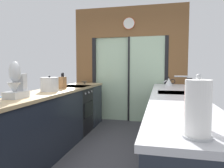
{
  "coord_description": "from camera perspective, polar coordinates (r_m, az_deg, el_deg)",
  "views": [
    {
      "loc": [
        0.7,
        -2.5,
        1.26
      ],
      "look_at": [
        -0.06,
        0.86,
        1.0
      ],
      "focal_mm": 33.24,
      "sensor_mm": 36.0,
      "label": 1
    }
  ],
  "objects": [
    {
      "name": "sink_faucet",
      "position": [
        3.07,
        19.41,
        0.73
      ],
      "size": [
        0.19,
        0.02,
        0.24
      ],
      "color": "#B7BABC",
      "rests_on": "right_counter_run"
    },
    {
      "name": "left_counter_run",
      "position": [
        3.19,
        -18.37,
        -10.38
      ],
      "size": [
        0.62,
        3.8,
        0.92
      ],
      "color": "#1E232D",
      "rests_on": "ground_plane"
    },
    {
      "name": "knife_block",
      "position": [
        3.6,
        -13.42,
        0.4
      ],
      "size": [
        0.08,
        0.14,
        0.27
      ],
      "color": "brown",
      "rests_on": "left_counter_run"
    },
    {
      "name": "stand_mixer",
      "position": [
        2.6,
        -24.9,
        -0.04
      ],
      "size": [
        0.17,
        0.27,
        0.42
      ],
      "color": "#B7BABC",
      "rests_on": "left_counter_run"
    },
    {
      "name": "soap_bottle",
      "position": [
        1.4,
        20.42,
        -4.91
      ],
      "size": [
        0.06,
        0.06,
        0.28
      ],
      "color": "#B23D2D",
      "rests_on": "right_counter_run"
    },
    {
      "name": "back_wall_unit",
      "position": [
        4.96,
        4.72,
        7.33
      ],
      "size": [
        2.64,
        0.12,
        2.7
      ],
      "color": "brown",
      "rests_on": "ground_plane"
    },
    {
      "name": "ground_plane",
      "position": [
        3.42,
        0.07,
        -17.49
      ],
      "size": [
        5.04,
        7.6,
        0.02
      ],
      "primitive_type": "cube",
      "color": "#38383D"
    },
    {
      "name": "right_counter_run",
      "position": [
        2.92,
        16.77,
        -11.73
      ],
      "size": [
        0.62,
        3.8,
        0.92
      ],
      "color": "#1E232D",
      "rests_on": "ground_plane"
    },
    {
      "name": "paper_towel_roll",
      "position": [
        1.1,
        22.56,
        -6.41
      ],
      "size": [
        0.15,
        0.15,
        0.31
      ],
      "color": "#B7BABC",
      "rests_on": "right_counter_run"
    },
    {
      "name": "oven_range",
      "position": [
        4.16,
        -10.29,
        -6.93
      ],
      "size": [
        0.6,
        0.6,
        0.92
      ],
      "color": "black",
      "rests_on": "ground_plane"
    },
    {
      "name": "kettle",
      "position": [
        4.28,
        15.35,
        0.61
      ],
      "size": [
        0.24,
        0.16,
        0.18
      ],
      "color": "#B7BABC",
      "rests_on": "right_counter_run"
    },
    {
      "name": "mixing_bowl_far",
      "position": [
        4.58,
        -7.55,
        0.43
      ],
      "size": [
        0.14,
        0.14,
        0.06
      ],
      "color": "#514C47",
      "rests_on": "left_counter_run"
    },
    {
      "name": "stock_pot",
      "position": [
        3.22,
        -16.8,
        -0.08
      ],
      "size": [
        0.27,
        0.27,
        0.23
      ],
      "color": "#B7BABC",
      "rests_on": "left_counter_run"
    }
  ]
}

